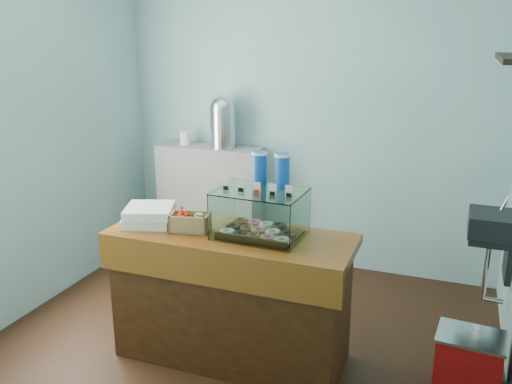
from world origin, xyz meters
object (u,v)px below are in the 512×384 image
at_px(red_cooler, 469,360).
at_px(coffee_urn, 223,120).
at_px(display_case, 262,210).
at_px(counter, 231,296).

bearing_deg(red_cooler, coffee_urn, 154.09).
xyz_separation_m(display_case, coffee_urn, (-0.94, 1.50, 0.29)).
relative_size(counter, coffee_urn, 3.26).
height_order(display_case, coffee_urn, coffee_urn).
bearing_deg(red_cooler, counter, -166.52).
xyz_separation_m(display_case, red_cooler, (1.32, 0.17, -0.89)).
xyz_separation_m(counter, display_case, (0.19, 0.07, 0.61)).
bearing_deg(counter, red_cooler, 8.80).
relative_size(display_case, coffee_urn, 1.15).
bearing_deg(display_case, counter, -158.46).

